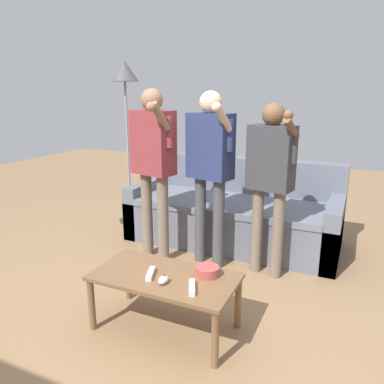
{
  "coord_description": "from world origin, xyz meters",
  "views": [
    {
      "loc": [
        1.0,
        -2.12,
        1.53
      ],
      "look_at": [
        -0.11,
        0.3,
        0.81
      ],
      "focal_mm": 35.05,
      "sensor_mm": 36.0,
      "label": 1
    }
  ],
  "objects": [
    {
      "name": "ground_plane",
      "position": [
        0.0,
        0.0,
        0.0
      ],
      "size": [
        12.0,
        12.0,
        0.0
      ],
      "primitive_type": "plane",
      "color": "#93704C"
    },
    {
      "name": "couch",
      "position": [
        -0.15,
        1.45,
        0.29
      ],
      "size": [
        2.12,
        0.9,
        0.83
      ],
      "color": "slate",
      "rests_on": "ground"
    },
    {
      "name": "coffee_table",
      "position": [
        -0.07,
        -0.2,
        0.34
      ],
      "size": [
        0.93,
        0.49,
        0.39
      ],
      "color": "brown",
      "rests_on": "ground"
    },
    {
      "name": "snack_bowl",
      "position": [
        0.18,
        -0.09,
        0.42
      ],
      "size": [
        0.15,
        0.15,
        0.06
      ],
      "primitive_type": "cylinder",
      "color": "#B24C47",
      "rests_on": "coffee_table"
    },
    {
      "name": "game_remote_nunchuk",
      "position": [
        -0.03,
        -0.3,
        0.41
      ],
      "size": [
        0.06,
        0.09,
        0.05
      ],
      "color": "white",
      "rests_on": "coffee_table"
    },
    {
      "name": "floor_lamp",
      "position": [
        -1.47,
        1.5,
        1.58
      ],
      "size": [
        0.31,
        0.31,
        1.85
      ],
      "color": "#2D2D33",
      "rests_on": "ground"
    },
    {
      "name": "player_left",
      "position": [
        -0.68,
        0.73,
        0.98
      ],
      "size": [
        0.45,
        0.43,
        1.55
      ],
      "color": "#756656",
      "rests_on": "ground"
    },
    {
      "name": "player_center",
      "position": [
        -0.17,
        0.82,
        0.97
      ],
      "size": [
        0.44,
        0.41,
        1.53
      ],
      "color": "#47474C",
      "rests_on": "ground"
    },
    {
      "name": "player_right",
      "position": [
        0.35,
        0.83,
        0.91
      ],
      "size": [
        0.42,
        0.36,
        1.44
      ],
      "color": "#756656",
      "rests_on": "ground"
    },
    {
      "name": "game_remote_wand_near",
      "position": [
        -0.15,
        -0.25,
        0.4
      ],
      "size": [
        0.09,
        0.16,
        0.03
      ],
      "color": "white",
      "rests_on": "coffee_table"
    },
    {
      "name": "game_remote_wand_far",
      "position": [
        0.17,
        -0.3,
        0.4
      ],
      "size": [
        0.1,
        0.16,
        0.03
      ],
      "color": "white",
      "rests_on": "coffee_table"
    }
  ]
}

